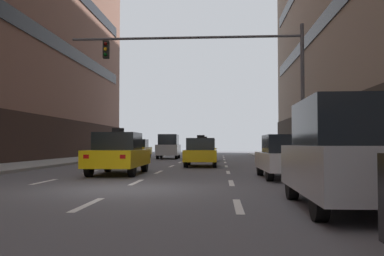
{
  "coord_description": "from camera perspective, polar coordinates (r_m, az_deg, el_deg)",
  "views": [
    {
      "loc": [
        2.71,
        -11.43,
        1.24
      ],
      "look_at": [
        0.58,
        20.52,
        2.49
      ],
      "focal_mm": 38.9,
      "sensor_mm": 36.0,
      "label": 1
    }
  ],
  "objects": [
    {
      "name": "ground_plane",
      "position": [
        11.81,
        -9.59,
        -8.25
      ],
      "size": [
        120.0,
        120.0,
        0.0
      ],
      "primitive_type": "plane",
      "color": "#515156"
    },
    {
      "name": "taxi_driving_1",
      "position": [
        37.04,
        -7.41,
        -2.86
      ],
      "size": [
        1.95,
        4.49,
        1.85
      ],
      "color": "black",
      "rests_on": "ground"
    },
    {
      "name": "lane_stripe_l1_s10",
      "position": [
        43.83,
        -3.79,
        -3.84
      ],
      "size": [
        0.16,
        2.0,
        0.01
      ],
      "primitive_type": "cube",
      "color": "silver",
      "rests_on": "ground"
    },
    {
      "name": "lane_stripe_l3_s5",
      "position": [
        18.47,
        4.98,
        -6.07
      ],
      "size": [
        0.16,
        2.0,
        0.01
      ],
      "primitive_type": "cube",
      "color": "silver",
      "rests_on": "ground"
    },
    {
      "name": "lane_stripe_l1_s6",
      "position": [
        24.16,
        -10.11,
        -5.14
      ],
      "size": [
        0.16,
        2.0,
        0.01
      ],
      "primitive_type": "cube",
      "color": "silver",
      "rests_on": "ground"
    },
    {
      "name": "lane_stripe_l3_s6",
      "position": [
        23.46,
        4.73,
        -5.25
      ],
      "size": [
        0.16,
        2.0,
        0.01
      ],
      "primitive_type": "cube",
      "color": "silver",
      "rests_on": "ground"
    },
    {
      "name": "lane_stripe_l2_s8",
      "position": [
        33.56,
        -0.83,
        -4.35
      ],
      "size": [
        0.16,
        2.0,
        0.01
      ],
      "primitive_type": "cube",
      "color": "silver",
      "rests_on": "ground"
    },
    {
      "name": "car_driving_5",
      "position": [
        35.75,
        -3.22,
        -2.56
      ],
      "size": [
        1.9,
        4.33,
        2.08
      ],
      "color": "black",
      "rests_on": "ground"
    },
    {
      "name": "lane_stripe_l3_s8",
      "position": [
        33.45,
        4.46,
        -4.35
      ],
      "size": [
        0.16,
        2.0,
        0.01
      ],
      "primitive_type": "cube",
      "color": "silver",
      "rests_on": "ground"
    },
    {
      "name": "lane_stripe_l2_s4",
      "position": [
        13.75,
        -7.64,
        -7.38
      ],
      "size": [
        0.16,
        2.0,
        0.01
      ],
      "primitive_type": "cube",
      "color": "silver",
      "rests_on": "ground"
    },
    {
      "name": "lane_stripe_l1_s9",
      "position": [
        38.88,
        -4.77,
        -4.05
      ],
      "size": [
        0.16,
        2.0,
        0.01
      ],
      "primitive_type": "cube",
      "color": "silver",
      "rests_on": "ground"
    },
    {
      "name": "taxi_driving_2",
      "position": [
        17.52,
        -10.01,
        -3.49
      ],
      "size": [
        1.96,
        4.6,
        1.91
      ],
      "color": "black",
      "rests_on": "ground"
    },
    {
      "name": "lane_stripe_l1_s4",
      "position": [
        14.68,
        -19.61,
        -6.95
      ],
      "size": [
        0.16,
        2.0,
        0.01
      ],
      "primitive_type": "cube",
      "color": "silver",
      "rests_on": "ground"
    },
    {
      "name": "car_parked_2",
      "position": [
        15.55,
        12.72,
        -3.89
      ],
      "size": [
        1.88,
        4.26,
        1.58
      ],
      "color": "black",
      "rests_on": "ground"
    },
    {
      "name": "taxi_driving_3",
      "position": [
        31.1,
        1.69,
        -3.04
      ],
      "size": [
        1.89,
        4.37,
        1.81
      ],
      "color": "black",
      "rests_on": "ground"
    },
    {
      "name": "lane_stripe_l1_s7",
      "position": [
        29.04,
        -7.72,
        -4.66
      ],
      "size": [
        0.16,
        2.0,
        0.01
      ],
      "primitive_type": "cube",
      "color": "silver",
      "rests_on": "ground"
    },
    {
      "name": "lane_stripe_l2_s3",
      "position": [
        8.94,
        -14.12,
        -10.14
      ],
      "size": [
        0.16,
        2.0,
        0.01
      ],
      "primitive_type": "cube",
      "color": "silver",
      "rests_on": "ground"
    },
    {
      "name": "lane_stripe_l3_s10",
      "position": [
        43.45,
        4.31,
        -3.86
      ],
      "size": [
        0.16,
        2.0,
        0.01
      ],
      "primitive_type": "cube",
      "color": "silver",
      "rests_on": "ground"
    },
    {
      "name": "taxi_driving_4",
      "position": [
        23.34,
        1.23,
        -3.37
      ],
      "size": [
        1.81,
        4.23,
        1.75
      ],
      "color": "black",
      "rests_on": "ground"
    },
    {
      "name": "taxi_driving_6",
      "position": [
        29.5,
        -10.67,
        -3.04
      ],
      "size": [
        1.88,
        4.38,
        1.81
      ],
      "color": "black",
      "rests_on": "ground"
    },
    {
      "name": "lane_stripe_l3_s3",
      "position": [
        8.53,
        6.35,
        -10.58
      ],
      "size": [
        0.16,
        2.0,
        0.01
      ],
      "primitive_type": "cube",
      "color": "silver",
      "rests_on": "ground"
    },
    {
      "name": "traffic_signal_0",
      "position": [
        19.81,
        5.08,
        8.27
      ],
      "size": [
        11.02,
        0.34,
        6.72
      ],
      "color": "#4C4C51",
      "rests_on": "sidewalk_right"
    },
    {
      "name": "lane_stripe_l2_s9",
      "position": [
        38.54,
        -0.22,
        -4.07
      ],
      "size": [
        0.16,
        2.0,
        0.01
      ],
      "primitive_type": "cube",
      "color": "silver",
      "rests_on": "ground"
    },
    {
      "name": "lane_stripe_l1_s5",
      "position": [
        19.36,
        -13.69,
        -5.84
      ],
      "size": [
        0.16,
        2.0,
        0.01
      ],
      "primitive_type": "cube",
      "color": "silver",
      "rests_on": "ground"
    },
    {
      "name": "lane_stripe_l3_s4",
      "position": [
        13.49,
        5.41,
        -7.49
      ],
      "size": [
        0.16,
        2.0,
        0.01
      ],
      "primitive_type": "cube",
      "color": "silver",
      "rests_on": "ground"
    },
    {
      "name": "lane_stripe_l3_s7",
      "position": [
        28.46,
        4.57,
        -4.72
      ],
      "size": [
        0.16,
        2.0,
        0.01
      ],
      "primitive_type": "cube",
      "color": "silver",
      "rests_on": "ground"
    },
    {
      "name": "lane_stripe_l1_s8",
      "position": [
        33.95,
        -6.03,
        -4.31
      ],
      "size": [
        0.16,
        2.0,
        0.01
      ],
      "primitive_type": "cube",
      "color": "silver",
      "rests_on": "ground"
    },
    {
      "name": "lane_stripe_l3_s9",
      "position": [
        38.45,
        4.37,
        -4.07
      ],
      "size": [
        0.16,
        2.0,
        0.01
      ],
      "primitive_type": "cube",
      "color": "silver",
      "rests_on": "ground"
    },
    {
      "name": "car_parked_1",
      "position": [
        8.52,
        20.21,
        -3.41
      ],
      "size": [
        1.86,
        4.37,
        2.11
      ],
      "color": "black",
      "rests_on": "ground"
    },
    {
      "name": "lane_stripe_l2_s10",
      "position": [
        43.53,
        0.24,
        -3.86
      ],
      "size": [
        0.16,
        2.0,
        0.01
      ],
      "primitive_type": "cube",
      "color": "silver",
      "rests_on": "ground"
    },
    {
      "name": "lane_stripe_l2_s6",
      "position": [
        23.62,
        -2.8,
        -5.24
      ],
      "size": [
        0.16,
        2.0,
        0.01
      ],
      "primitive_type": "cube",
      "color": "silver",
      "rests_on": "ground"
    },
    {
      "name": "lane_stripe_l2_s7",
      "position": [
        28.58,
        -1.64,
        -4.71
      ],
      "size": [
        0.16,
        2.0,
        0.01
      ],
      "primitive_type": "cube",
      "color": "silver",
      "rests_on": "ground"
    },
    {
      "name": "lane_stripe_l2_s5",
      "position": [
        18.67,
        -4.58,
        -6.03
      ],
      "size": [
        0.16,
        2.0,
        0.01
      ],
      "primitive_type": "cube",
      "color": "silver",
      "rests_on": "ground"
    }
  ]
}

